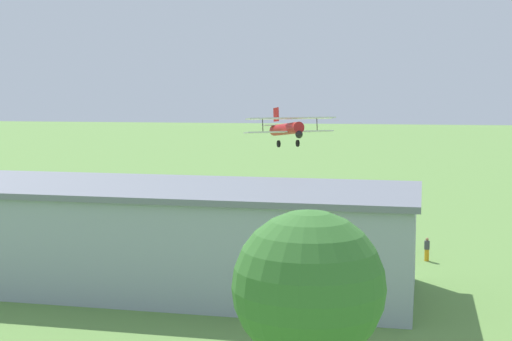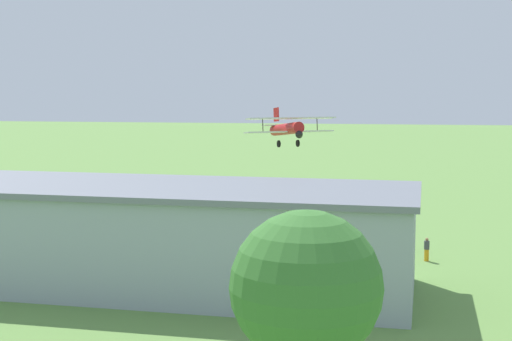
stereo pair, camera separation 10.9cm
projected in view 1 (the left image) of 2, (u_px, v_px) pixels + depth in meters
The scene contains 8 objects.
ground_plane at pixel (208, 207), 76.99m from camera, with size 400.00×400.00×0.00m, color #608C42.
hangar at pixel (159, 236), 45.30m from camera, with size 31.53×12.05×6.26m.
biplane at pixel (288, 128), 68.07m from camera, with size 8.09×6.97×3.59m.
car_white at pixel (388, 238), 56.16m from camera, with size 2.09×4.67×1.70m.
car_orange at pixel (42, 225), 61.82m from camera, with size 2.28×4.49×1.57m.
person_at_fence_line at pixel (427, 249), 52.28m from camera, with size 0.42×0.42×1.66m.
person_crossing_taxiway at pixel (111, 219), 64.49m from camera, with size 0.46×0.46×1.70m.
tree_by_windsock at pixel (309, 289), 21.08m from camera, with size 4.39×4.39×8.58m.
Camera 1 is at (-19.00, 73.92, 11.90)m, focal length 52.19 mm.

